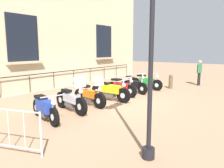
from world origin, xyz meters
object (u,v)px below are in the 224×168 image
Objects in this scene: motorcycle_green at (146,82)px; pedestrian_standing at (199,71)px; crowd_barrier at (1,128)px; motorcycle_black at (134,85)px; bollard at (171,82)px; motorcycle_yellow at (110,91)px; motorcycle_red at (121,88)px; motorcycle_orange at (90,96)px; motorcycle_silver at (71,101)px; motorcycle_blue at (45,108)px.

motorcycle_green is 4.05m from pedestrian_standing.
pedestrian_standing reaches higher than crowd_barrier.
motorcycle_black reaches higher than bollard.
motorcycle_yellow is 1.18m from motorcycle_red.
bollard is (1.15, 2.45, 0.00)m from motorcycle_black.
motorcycle_black is (0.07, 3.51, 0.02)m from motorcycle_orange.
motorcycle_yellow is (0.11, 2.36, 0.02)m from motorcycle_silver.
pedestrian_standing is at bearing 74.59° from motorcycle_orange.
motorcycle_red is at bearing 92.00° from motorcycle_blue.
pedestrian_standing reaches higher than motorcycle_black.
pedestrian_standing is at bearing 76.44° from motorcycle_silver.
pedestrian_standing is (2.24, 9.31, 0.51)m from motorcycle_silver.
crowd_barrier is (1.21, -6.80, 0.14)m from motorcycle_red.
pedestrian_standing reaches higher than motorcycle_red.
motorcycle_black is at bearing 88.88° from motorcycle_orange.
motorcycle_orange reaches higher than bollard.
motorcycle_blue is 2.26m from crowd_barrier.
motorcycle_blue reaches higher than bollard.
motorcycle_yellow is at bearing 87.30° from motorcycle_silver.
motorcycle_silver reaches higher than crowd_barrier.
motorcycle_silver is 5.89m from motorcycle_green.
motorcycle_yellow is 3.54m from motorcycle_green.
motorcycle_blue is 0.91× the size of motorcycle_yellow.
pedestrian_standing is at bearing 78.57° from motorcycle_blue.
motorcycle_orange is at bearing -101.55° from bollard.
motorcycle_blue is 8.39m from bollard.
motorcycle_green is 1.24× the size of pedestrian_standing.
crowd_barrier is at bearing -79.52° from motorcycle_yellow.
motorcycle_silver is 1.24× the size of pedestrian_standing.
crowd_barrier is (1.04, -5.63, 0.12)m from motorcycle_yellow.
motorcycle_silver is 4.60m from motorcycle_black.
motorcycle_silver reaches higher than motorcycle_orange.
motorcycle_blue is 0.97× the size of motorcycle_green.
crowd_barrier is at bearing -74.96° from motorcycle_orange.
motorcycle_red is at bearing -95.90° from motorcycle_black.
motorcycle_red is 1.16× the size of pedestrian_standing.
motorcycle_black is 0.95× the size of motorcycle_green.
motorcycle_silver is at bearing 109.39° from crowd_barrier.
motorcycle_silver is at bearing -91.26° from motorcycle_green.
motorcycle_orange is 1.27m from motorcycle_yellow.
motorcycle_silver is 1.00× the size of motorcycle_green.
motorcycle_blue is 10.80m from pedestrian_standing.
crowd_barrier is (1.10, -7.87, 0.14)m from motorcycle_black.
motorcycle_silver is 1.07× the size of motorcycle_red.
crowd_barrier is (1.02, -9.17, 0.14)m from motorcycle_green.
motorcycle_green is (0.02, 3.54, -0.02)m from motorcycle_yellow.
motorcycle_red is 0.99× the size of motorcycle_black.
motorcycle_blue is 1.04× the size of motorcycle_red.
bollard is at bearing 78.45° from motorcycle_orange.
pedestrian_standing reaches higher than motorcycle_orange.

